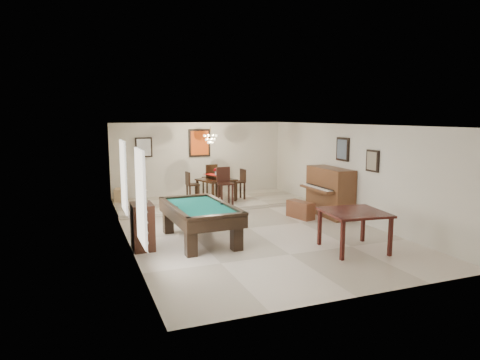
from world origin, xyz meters
TOP-DOWN VIEW (x-y plane):
  - ground_plane at (0.00, 0.00)m, footprint 6.00×9.00m
  - wall_back at (0.00, 4.50)m, footprint 6.00×0.04m
  - wall_front at (0.00, -4.50)m, footprint 6.00×0.04m
  - wall_left at (-3.00, 0.00)m, footprint 0.04×9.00m
  - wall_right at (3.00, 0.00)m, footprint 0.04×9.00m
  - ceiling at (0.00, 0.00)m, footprint 6.00×9.00m
  - dining_step at (0.00, 3.25)m, footprint 6.00×2.50m
  - window_left_front at (-2.97, -2.20)m, footprint 0.06×1.00m
  - window_left_rear at (-2.97, 0.60)m, footprint 0.06×1.00m
  - pool_table at (-1.46, -0.64)m, footprint 1.39×2.46m
  - square_table at (1.38, -2.47)m, footprint 1.36×1.36m
  - upright_piano at (2.52, 0.45)m, footprint 0.92×1.65m
  - piano_bench at (1.76, 0.48)m, footprint 0.51×0.90m
  - apothecary_chest at (-2.76, -0.78)m, footprint 0.44×0.66m
  - dining_table at (0.14, 3.08)m, footprint 1.25×1.25m
  - flower_vase at (0.14, 3.08)m, footprint 0.17×0.17m
  - dining_chair_south at (0.18, 2.31)m, footprint 0.43×0.43m
  - dining_chair_north at (0.16, 3.84)m, footprint 0.45×0.45m
  - dining_chair_west at (-0.61, 3.13)m, footprint 0.38×0.38m
  - dining_chair_east at (0.92, 3.11)m, footprint 0.40×0.40m
  - corner_bench at (-2.73, 4.08)m, footprint 0.46×0.53m
  - chandelier at (0.00, 3.20)m, footprint 0.44×0.44m
  - back_painting at (0.00, 4.46)m, footprint 0.75×0.06m
  - back_mirror at (-1.90, 4.46)m, footprint 0.55×0.06m
  - right_picture_upper at (2.96, 0.30)m, footprint 0.06×0.55m
  - right_picture_lower at (2.96, -1.00)m, footprint 0.06×0.45m

SIDE VIEW (x-z plane):
  - ground_plane at x=0.00m, z-range -0.02..0.00m
  - dining_step at x=0.00m, z-range 0.00..0.12m
  - piano_bench at x=1.76m, z-range 0.00..0.47m
  - corner_bench at x=-2.73m, z-range 0.12..0.54m
  - pool_table at x=-1.46m, z-range 0.00..0.80m
  - square_table at x=1.38m, z-range 0.00..0.84m
  - apothecary_chest at x=-2.76m, z-range 0.00..0.99m
  - dining_table at x=0.14m, z-range 0.12..0.94m
  - dining_chair_west at x=-0.61m, z-range 0.12..1.09m
  - dining_chair_east at x=0.92m, z-range 0.12..1.10m
  - dining_chair_north at x=0.16m, z-range 0.12..1.23m
  - upright_piano at x=2.52m, z-range 0.00..1.37m
  - dining_chair_south at x=0.18m, z-range 0.12..1.28m
  - flower_vase at x=0.14m, z-range 0.94..1.19m
  - wall_back at x=0.00m, z-range 0.00..2.60m
  - wall_front at x=0.00m, z-range 0.00..2.60m
  - wall_left at x=-3.00m, z-range 0.00..2.60m
  - wall_right at x=3.00m, z-range 0.00..2.60m
  - window_left_front at x=-2.97m, z-range 0.55..2.25m
  - window_left_rear at x=-2.97m, z-range 0.55..2.25m
  - right_picture_lower at x=2.96m, z-range 1.42..1.98m
  - back_mirror at x=-1.90m, z-range 1.48..2.12m
  - back_painting at x=0.00m, z-range 1.42..2.38m
  - right_picture_upper at x=2.96m, z-range 1.57..2.23m
  - chandelier at x=0.00m, z-range 1.90..2.50m
  - ceiling at x=0.00m, z-range 2.58..2.62m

